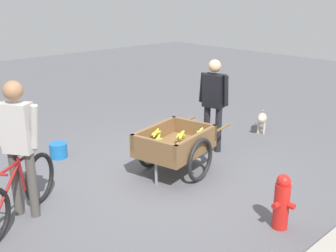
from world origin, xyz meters
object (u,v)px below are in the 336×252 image
fire_hydrant (282,202)px  cyclist_person (19,137)px  plastic_bucket (58,150)px  fruit_cart (175,146)px  vendor_person (214,98)px  bicycle (18,195)px  dog (262,119)px

fire_hydrant → cyclist_person: bearing=-48.9°
plastic_bucket → fruit_cart: bearing=118.6°
vendor_person → cyclist_person: size_ratio=0.93×
fire_hydrant → plastic_bucket: (0.79, -3.67, -0.21)m
fruit_cart → cyclist_person: bearing=-9.9°
bicycle → plastic_bucket: bicycle is taller
cyclist_person → plastic_bucket: cyclist_person is taller
bicycle → cyclist_person: cyclist_person is taller
fire_hydrant → fruit_cart: bearing=-95.1°
fruit_cart → dog: bearing=-175.5°
bicycle → fire_hydrant: 3.05m
bicycle → dog: (-4.82, 0.09, -0.08)m
dog → plastic_bucket: dog is taller
cyclist_person → bicycle: bearing=33.5°
fruit_cart → fire_hydrant: 1.92m
fruit_cart → vendor_person: size_ratio=1.13×
bicycle → cyclist_person: bearing=-146.5°
cyclist_person → fire_hydrant: cyclist_person is taller
dog → plastic_bucket: (3.49, -1.56, -0.15)m
vendor_person → cyclist_person: 3.29m
plastic_bucket → fire_hydrant: bearing=102.1°
fruit_cart → plastic_bucket: fruit_cart is taller
vendor_person → bicycle: vendor_person is taller
dog → bicycle: bearing=-1.1°
dog → fruit_cart: bearing=4.5°
dog → fire_hydrant: bearing=37.9°
fruit_cart → fire_hydrant: size_ratio=2.64×
vendor_person → dog: size_ratio=2.61×
fruit_cart → dog: 2.55m
bicycle → cyclist_person: size_ratio=0.85×
cyclist_person → dog: size_ratio=2.79×
vendor_person → bicycle: size_ratio=1.10×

